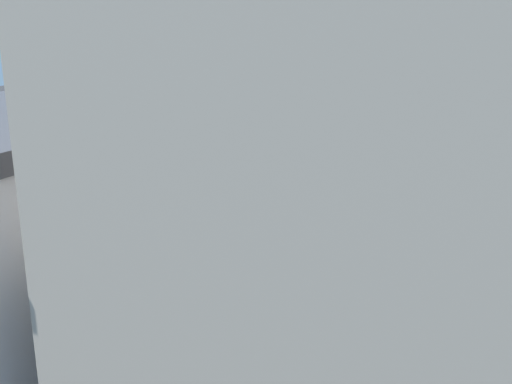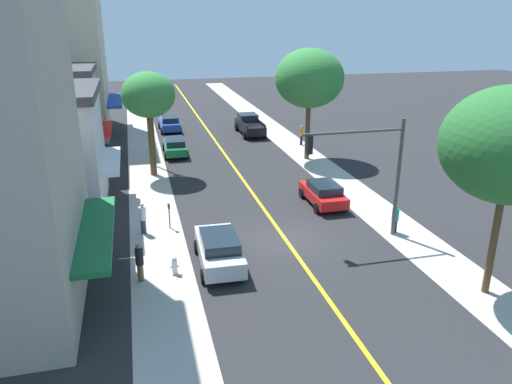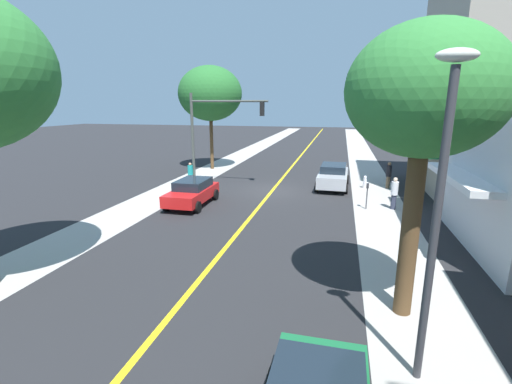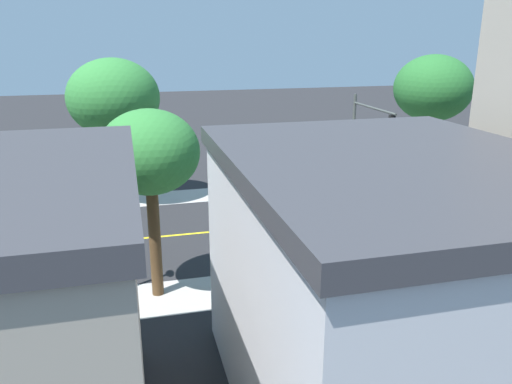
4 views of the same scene
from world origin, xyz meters
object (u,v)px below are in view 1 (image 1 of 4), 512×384
(red_sedan_right_curb, at_px, (307,191))
(black_pickup_truck, at_px, (26,158))
(fire_hydrant, at_px, (396,286))
(pedestrian_black_shirt, at_px, (397,291))
(silver_sedan_left_curb, at_px, (397,254))
(street_tree_right_corner, at_px, (167,76))
(pedestrian_white_shirt, at_px, (259,265))
(traffic_light_mast, at_px, (406,135))
(parking_meter, at_px, (265,251))
(pedestrian_teal_shirt, at_px, (403,189))
(green_sedan_left_curb, at_px, (4,201))
(pedestrian_orange_shirt, at_px, (124,153))
(street_lamp, at_px, (9,151))
(street_tree_left_far, at_px, (47,116))

(red_sedan_right_curb, height_order, black_pickup_truck, black_pickup_truck)
(fire_hydrant, height_order, pedestrian_black_shirt, pedestrian_black_shirt)
(red_sedan_right_curb, bearing_deg, silver_sedan_left_curb, 129.37)
(street_tree_right_corner, bearing_deg, pedestrian_black_shirt, -129.08)
(street_tree_right_corner, height_order, pedestrian_white_shirt, street_tree_right_corner)
(traffic_light_mast, bearing_deg, parking_meter, -20.50)
(parking_meter, relative_size, pedestrian_teal_shirt, 0.92)
(green_sedan_left_curb, bearing_deg, black_pickup_truck, -52.32)
(silver_sedan_left_curb, bearing_deg, black_pickup_truck, -14.46)
(red_sedan_right_curb, distance_m, pedestrian_white_shirt, 11.17)
(silver_sedan_left_curb, bearing_deg, street_tree_right_corner, -29.99)
(pedestrian_teal_shirt, distance_m, pedestrian_black_shirt, 13.72)
(pedestrian_teal_shirt, bearing_deg, black_pickup_truck, 111.64)
(traffic_light_mast, height_order, pedestrian_orange_shirt, traffic_light_mast)
(fire_hydrant, distance_m, silver_sedan_left_curb, 2.21)
(traffic_light_mast, relative_size, pedestrian_teal_shirt, 4.03)
(parking_meter, height_order, pedestrian_black_shirt, pedestrian_black_shirt)
(silver_sedan_left_curb, xyz_separation_m, black_pickup_truck, (7.68, 26.23, 0.09))
(green_sedan_left_curb, distance_m, silver_sedan_left_curb, 20.32)
(parking_meter, distance_m, street_lamp, 13.02)
(green_sedan_left_curb, height_order, silver_sedan_left_curb, silver_sedan_left_curb)
(street_tree_left_far, distance_m, parking_meter, 11.28)
(street_tree_right_corner, bearing_deg, pedestrian_white_shirt, -138.77)
(red_sedan_right_curb, xyz_separation_m, pedestrian_black_shirt, (-11.34, -6.92, 0.20))
(street_tree_right_corner, bearing_deg, silver_sedan_left_curb, -121.85)
(silver_sedan_left_curb, xyz_separation_m, pedestrian_orange_shirt, (11.23, 20.82, 0.14))
(fire_hydrant, height_order, black_pickup_truck, black_pickup_truck)
(street_tree_left_far, bearing_deg, green_sedan_left_curb, 68.68)
(street_lamp, bearing_deg, traffic_light_mast, -57.99)
(pedestrian_black_shirt, bearing_deg, street_tree_left_far, 23.75)
(traffic_light_mast, relative_size, pedestrian_white_shirt, 3.60)
(traffic_light_mast, height_order, pedestrian_black_shirt, traffic_light_mast)
(black_pickup_truck, bearing_deg, traffic_light_mast, -179.31)
(pedestrian_teal_shirt, relative_size, pedestrian_black_shirt, 0.87)
(traffic_light_mast, height_order, green_sedan_left_curb, traffic_light_mast)
(red_sedan_right_curb, height_order, pedestrian_black_shirt, pedestrian_black_shirt)
(street_tree_right_corner, xyz_separation_m, fire_hydrant, (-12.34, -16.80, -6.07))
(street_tree_left_far, distance_m, traffic_light_mast, 17.36)
(red_sedan_right_curb, xyz_separation_m, black_pickup_truck, (0.00, 19.96, 0.17))
(street_lamp, bearing_deg, pedestrian_black_shirt, -94.58)
(fire_hydrant, bearing_deg, pedestrian_white_shirt, 104.02)
(red_sedan_right_curb, height_order, green_sedan_left_curb, red_sedan_right_curb)
(pedestrian_orange_shirt, distance_m, pedestrian_white_shirt, 21.87)
(street_tree_left_far, height_order, traffic_light_mast, street_tree_left_far)
(silver_sedan_left_curb, distance_m, pedestrian_white_shirt, 5.65)
(red_sedan_right_curb, bearing_deg, parking_meter, 98.32)
(parking_meter, distance_m, red_sedan_right_curb, 9.70)
(pedestrian_orange_shirt, xyz_separation_m, pedestrian_black_shirt, (-14.90, -21.47, -0.01))
(street_lamp, distance_m, green_sedan_left_curb, 4.74)
(street_tree_left_far, relative_size, traffic_light_mast, 1.18)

